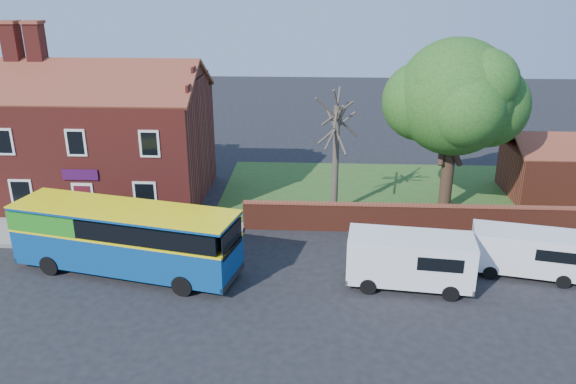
# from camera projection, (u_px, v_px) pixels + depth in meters

# --- Properties ---
(ground) EXTENTS (120.00, 120.00, 0.00)m
(ground) POSITION_uv_depth(u_px,v_px,m) (178.00, 293.00, 24.36)
(ground) COLOR black
(ground) RESTS_ON ground
(pavement) EXTENTS (18.00, 3.50, 0.12)m
(pavement) POSITION_uv_depth(u_px,v_px,m) (74.00, 233.00, 30.06)
(pavement) COLOR gray
(pavement) RESTS_ON ground
(kerb) EXTENTS (18.00, 0.15, 0.14)m
(kerb) POSITION_uv_depth(u_px,v_px,m) (60.00, 247.00, 28.42)
(kerb) COLOR slate
(kerb) RESTS_ON ground
(grass_strip) EXTENTS (26.00, 12.00, 0.04)m
(grass_strip) POSITION_uv_depth(u_px,v_px,m) (426.00, 193.00, 35.88)
(grass_strip) COLOR #426B28
(grass_strip) RESTS_ON ground
(shop_building) EXTENTS (12.30, 8.13, 10.50)m
(shop_building) POSITION_uv_depth(u_px,v_px,m) (105.00, 144.00, 34.26)
(shop_building) COLOR maroon
(shop_building) RESTS_ON ground
(boundary_wall) EXTENTS (22.00, 0.38, 1.60)m
(boundary_wall) POSITION_uv_depth(u_px,v_px,m) (448.00, 219.00, 29.99)
(boundary_wall) COLOR maroon
(boundary_wall) RESTS_ON ground
(outbuilding) EXTENTS (8.20, 5.06, 4.17)m
(outbuilding) POSITION_uv_depth(u_px,v_px,m) (575.00, 172.00, 34.88)
(outbuilding) COLOR maroon
(outbuilding) RESTS_ON ground
(bus) EXTENTS (10.81, 4.94, 3.19)m
(bus) POSITION_uv_depth(u_px,v_px,m) (119.00, 235.00, 25.64)
(bus) COLOR navy
(bus) RESTS_ON ground
(van_near) EXTENTS (5.62, 2.76, 2.37)m
(van_near) POSITION_uv_depth(u_px,v_px,m) (410.00, 258.00, 24.55)
(van_near) COLOR white
(van_near) RESTS_ON ground
(van_far) EXTENTS (5.09, 2.88, 2.10)m
(van_far) POSITION_uv_depth(u_px,v_px,m) (527.00, 251.00, 25.58)
(van_far) COLOR white
(van_far) RESTS_ON ground
(large_tree) EXTENTS (8.18, 6.47, 9.98)m
(large_tree) POSITION_uv_depth(u_px,v_px,m) (456.00, 100.00, 31.15)
(large_tree) COLOR black
(large_tree) RESTS_ON ground
(bare_tree) EXTENTS (2.60, 3.09, 6.92)m
(bare_tree) POSITION_uv_depth(u_px,v_px,m) (336.00, 154.00, 31.69)
(bare_tree) COLOR #4C4238
(bare_tree) RESTS_ON ground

